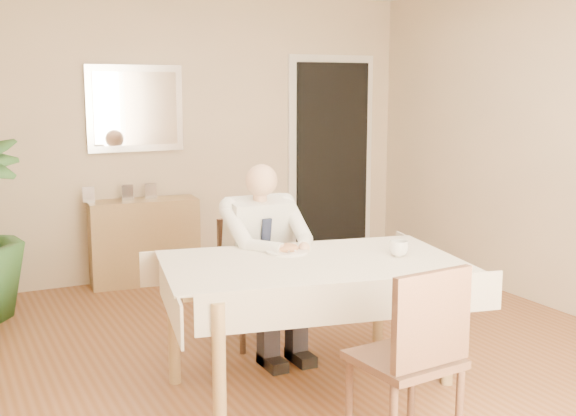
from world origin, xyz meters
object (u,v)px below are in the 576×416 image
chair_far (251,272)px  sideboard (144,242)px  chair_near (415,350)px  coffee_mug (399,249)px  seated_man (268,250)px  dining_table (311,275)px

chair_far → sideboard: size_ratio=0.90×
chair_near → coffee_mug: bearing=54.3°
seated_man → dining_table: bearing=-90.0°
seated_man → sideboard: size_ratio=1.32×
coffee_mug → sideboard: bearing=106.1°
coffee_mug → sideboard: (-0.79, 2.75, -0.42)m
chair_far → coffee_mug: 1.18m
seated_man → coffee_mug: bearing=-54.6°
dining_table → sideboard: 2.64m
chair_near → chair_far: bearing=85.5°
chair_far → chair_near: size_ratio=0.90×
chair_far → coffee_mug: chair_far is taller
seated_man → coffee_mug: 0.90m
chair_near → coffee_mug: (0.48, 0.83, 0.27)m
seated_man → coffee_mug: (0.52, -0.73, 0.11)m
dining_table → chair_far: size_ratio=2.24×
sideboard → chair_far: bearing=-75.9°
chair_near → seated_man: seated_man is taller
chair_near → seated_man: (-0.04, 1.56, 0.16)m
seated_man → sideboard: (-0.27, 2.02, -0.31)m
coffee_mug → chair_far: bearing=117.1°
chair_near → seated_man: bearing=85.7°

